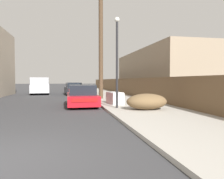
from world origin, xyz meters
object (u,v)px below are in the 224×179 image
(parked_sports_car_red, at_px, (82,96))
(car_parked_mid, at_px, (73,89))
(discarded_fridge, at_px, (115,98))
(pickup_truck, at_px, (40,86))
(pedestrian, at_px, (101,86))
(car_parked_far, at_px, (73,87))
(brush_pile, at_px, (147,102))
(utility_pole, at_px, (101,41))
(street_lamp, at_px, (117,56))

(parked_sports_car_red, height_order, car_parked_mid, car_parked_mid)
(discarded_fridge, distance_m, pickup_truck, 14.12)
(pickup_truck, relative_size, pedestrian, 3.33)
(parked_sports_car_red, distance_m, pedestrian, 10.27)
(car_parked_far, height_order, brush_pile, car_parked_far)
(utility_pole, bearing_deg, discarded_fridge, -86.72)
(parked_sports_car_red, relative_size, brush_pile, 2.15)
(pickup_truck, bearing_deg, utility_pole, 118.63)
(discarded_fridge, height_order, pickup_truck, pickup_truck)
(parked_sports_car_red, distance_m, utility_pole, 5.95)
(utility_pole, bearing_deg, parked_sports_car_red, -114.37)
(car_parked_far, relative_size, street_lamp, 0.89)
(car_parked_far, distance_m, pedestrian, 7.80)
(pickup_truck, bearing_deg, parked_sports_car_red, 102.57)
(discarded_fridge, xyz_separation_m, pedestrian, (0.69, 10.11, 0.47))
(discarded_fridge, xyz_separation_m, parked_sports_car_red, (-2.02, 0.21, 0.11))
(parked_sports_car_red, distance_m, street_lamp, 3.65)
(car_parked_far, bearing_deg, discarded_fridge, -79.99)
(utility_pole, height_order, brush_pile, utility_pole)
(car_parked_mid, height_order, car_parked_far, car_parked_mid)
(utility_pole, bearing_deg, pickup_truck, 123.37)
(car_parked_mid, relative_size, utility_pole, 0.52)
(car_parked_far, bearing_deg, street_lamp, -81.71)
(discarded_fridge, height_order, car_parked_far, car_parked_far)
(street_lamp, bearing_deg, car_parked_far, 95.22)
(car_parked_mid, distance_m, utility_pole, 8.41)
(car_parked_mid, distance_m, brush_pile, 14.62)
(discarded_fridge, relative_size, street_lamp, 0.36)
(utility_pole, xyz_separation_m, pedestrian, (0.93, 5.97, -3.74))
(car_parked_mid, bearing_deg, street_lamp, -86.33)
(car_parked_far, height_order, pickup_truck, pickup_truck)
(brush_pile, height_order, pedestrian, pedestrian)
(discarded_fridge, relative_size, parked_sports_car_red, 0.38)
(utility_pole, bearing_deg, car_parked_mid, 105.89)
(car_parked_mid, height_order, utility_pole, utility_pole)
(parked_sports_car_red, height_order, utility_pole, utility_pole)
(utility_pole, height_order, street_lamp, utility_pole)
(parked_sports_car_red, bearing_deg, pickup_truck, 107.38)
(pedestrian, bearing_deg, street_lamp, -94.82)
(parked_sports_car_red, distance_m, car_parked_far, 17.16)
(discarded_fridge, xyz_separation_m, car_parked_mid, (-2.25, 11.22, 0.15))
(pickup_truck, xyz_separation_m, brush_pile, (6.90, -15.85, -0.43))
(car_parked_far, bearing_deg, parked_sports_car_red, -86.60)
(car_parked_mid, xyz_separation_m, utility_pole, (2.01, -7.08, 4.07))
(discarded_fridge, bearing_deg, utility_pole, 88.12)
(parked_sports_car_red, xyz_separation_m, pedestrian, (2.71, 9.89, 0.37))
(street_lamp, xyz_separation_m, brush_pile, (1.30, -0.94, -2.34))
(discarded_fridge, xyz_separation_m, pickup_truck, (-5.94, 12.80, 0.46))
(pickup_truck, distance_m, pedestrian, 7.16)
(street_lamp, height_order, brush_pile, street_lamp)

